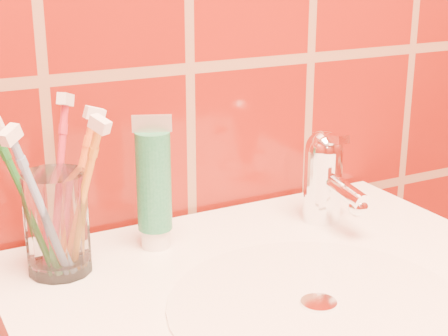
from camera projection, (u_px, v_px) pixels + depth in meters
glass_tumbler at (57, 223)px, 0.73m from camera, size 0.09×0.09×0.11m
toothpaste_tube at (154, 187)px, 0.79m from camera, size 0.04×0.04×0.16m
faucet at (325, 174)px, 0.87m from camera, size 0.05×0.11×0.12m
toothbrush_0 at (76, 189)px, 0.74m from camera, size 0.08×0.08×0.18m
toothbrush_1 at (82, 197)px, 0.71m from camera, size 0.11×0.15×0.20m
toothbrush_2 at (41, 206)px, 0.69m from camera, size 0.15×0.14×0.19m
toothbrush_3 at (59, 182)px, 0.75m from camera, size 0.13×0.14×0.20m
toothbrush_4 at (27, 201)px, 0.71m from camera, size 0.12×0.11×0.19m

